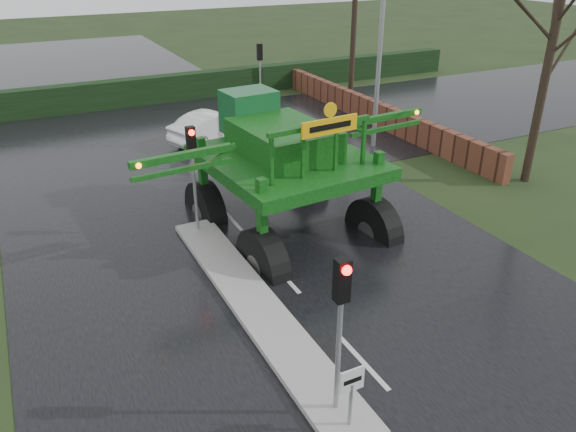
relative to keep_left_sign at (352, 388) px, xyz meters
name	(u,v)px	position (x,y,z in m)	size (l,w,h in m)	color
ground	(362,362)	(1.30, 1.50, -1.06)	(140.00, 140.00, 0.00)	black
road_main	(211,197)	(1.30, 11.50, -1.05)	(14.00, 80.00, 0.02)	black
road_cross	(166,148)	(1.30, 17.50, -1.05)	(80.00, 12.00, 0.02)	black
median_island	(255,304)	(0.00, 4.50, -0.97)	(1.20, 10.00, 0.16)	gray
hedge_row	(125,93)	(1.30, 25.50, -0.31)	(44.00, 0.90, 1.50)	black
brick_wall	(362,107)	(11.80, 17.50, -0.46)	(0.40, 20.00, 1.20)	#592D1E
keep_left_sign	(352,388)	(0.00, 0.00, 0.00)	(0.50, 0.07, 1.35)	gray
traffic_signal_near	(341,305)	(0.00, 0.49, 1.53)	(0.26, 0.33, 3.52)	gray
traffic_signal_mid	(192,157)	(0.00, 8.99, 1.53)	(0.26, 0.33, 3.52)	gray
traffic_signal_far	(260,62)	(7.80, 21.51, 1.53)	(0.26, 0.33, 3.52)	gray
street_light_right	(377,7)	(9.49, 13.50, 4.93)	(3.85, 0.30, 10.00)	gray
tree_right_near	(552,43)	(12.80, 7.50, 4.14)	(5.60, 5.60, 9.64)	black
crop_sprayer	(257,176)	(1.01, 6.51, 1.62)	(10.13, 6.68, 5.67)	black
white_sedan	(215,142)	(3.61, 17.36, -1.06)	(1.51, 4.33, 1.43)	white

